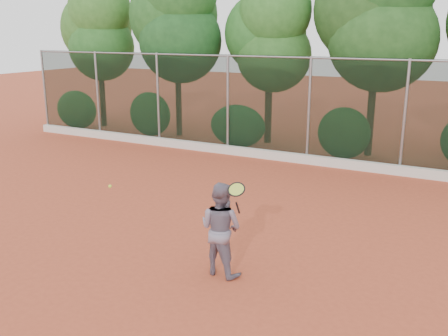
% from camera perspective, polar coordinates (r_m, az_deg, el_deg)
% --- Properties ---
extents(ground, '(80.00, 80.00, 0.00)m').
position_cam_1_polar(ground, '(10.96, -2.45, -7.55)').
color(ground, '#B5472A').
rests_on(ground, ground).
extents(concrete_curb, '(24.00, 0.20, 0.30)m').
position_cam_1_polar(concrete_curb, '(16.86, 9.24, 1.02)').
color(concrete_curb, silver).
rests_on(concrete_curb, ground).
extents(tennis_player, '(0.92, 0.76, 1.72)m').
position_cam_1_polar(tennis_player, '(8.97, -0.35, -6.94)').
color(tennis_player, slate).
rests_on(tennis_player, ground).
extents(chainlink_fence, '(24.09, 0.09, 3.50)m').
position_cam_1_polar(chainlink_fence, '(16.70, 9.69, 6.85)').
color(chainlink_fence, black).
rests_on(chainlink_fence, ground).
extents(foliage_backdrop, '(23.70, 3.63, 7.55)m').
position_cam_1_polar(foliage_backdrop, '(18.58, 10.39, 15.53)').
color(foliage_backdrop, '#3E2C17').
rests_on(foliage_backdrop, ground).
extents(tennis_racket, '(0.34, 0.32, 0.59)m').
position_cam_1_polar(tennis_racket, '(8.42, 1.45, -2.71)').
color(tennis_racket, black).
rests_on(tennis_racket, ground).
extents(tennis_ball_in_flight, '(0.07, 0.07, 0.07)m').
position_cam_1_polar(tennis_ball_in_flight, '(9.75, -12.90, -2.05)').
color(tennis_ball_in_flight, '#CEF637').
rests_on(tennis_ball_in_flight, ground).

